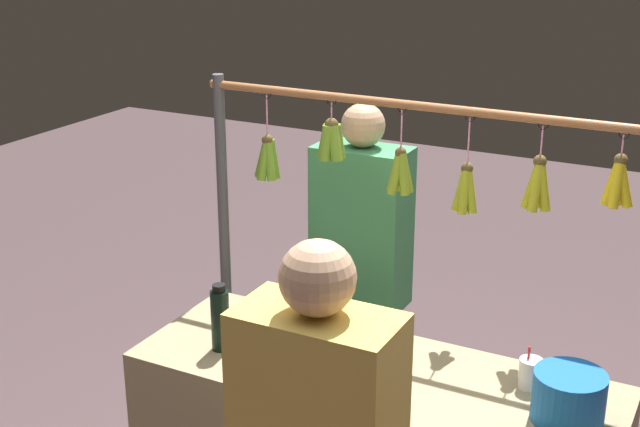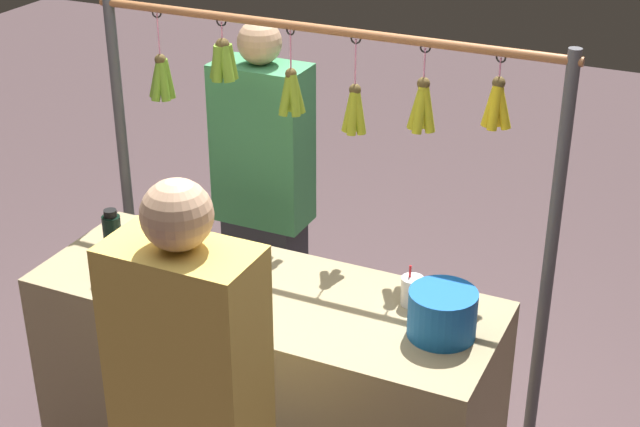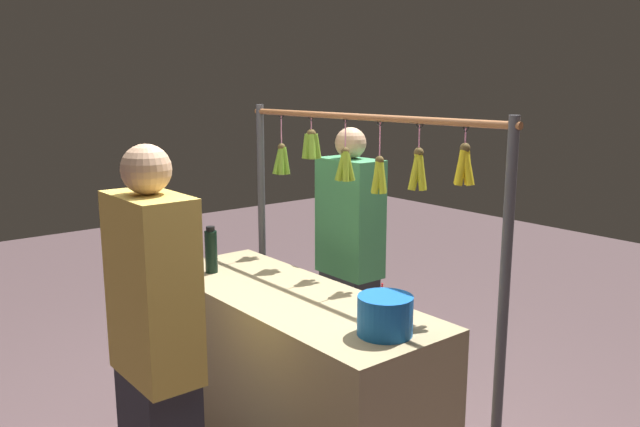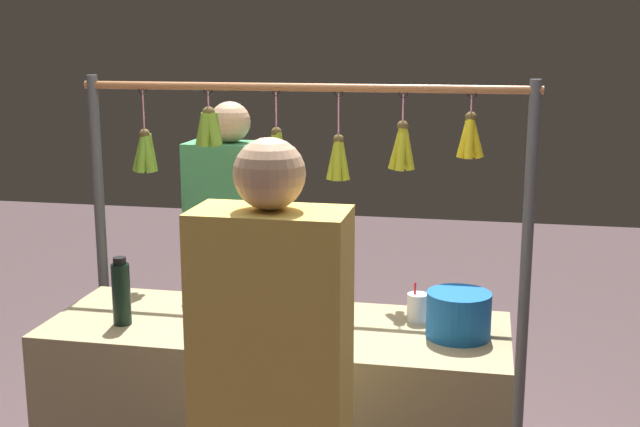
{
  "view_description": "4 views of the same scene",
  "coord_description": "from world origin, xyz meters",
  "px_view_note": "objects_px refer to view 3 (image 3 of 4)",
  "views": [
    {
      "loc": [
        -1.04,
        2.38,
        2.39
      ],
      "look_at": [
        0.2,
        0.0,
        1.44
      ],
      "focal_mm": 49.34,
      "sensor_mm": 36.0,
      "label": 1
    },
    {
      "loc": [
        -1.37,
        2.48,
        2.6
      ],
      "look_at": [
        -0.21,
        0.0,
        1.25
      ],
      "focal_mm": 53.6,
      "sensor_mm": 36.0,
      "label": 2
    },
    {
      "loc": [
        -2.32,
        1.69,
        1.87
      ],
      "look_at": [
        -0.23,
        0.0,
        1.33
      ],
      "focal_mm": 35.81,
      "sensor_mm": 36.0,
      "label": 3
    },
    {
      "loc": [
        -0.7,
        2.7,
        1.91
      ],
      "look_at": [
        -0.16,
        0.0,
        1.32
      ],
      "focal_mm": 46.28,
      "sensor_mm": 36.0,
      "label": 4
    }
  ],
  "objects_px": {
    "water_bottle": "(211,251)",
    "blue_bucket": "(386,315)",
    "vendor_person": "(349,269)",
    "customer_person": "(157,367)",
    "drink_cup": "(383,305)"
  },
  "relations": [
    {
      "from": "water_bottle",
      "to": "blue_bucket",
      "type": "relative_size",
      "value": 1.12
    },
    {
      "from": "blue_bucket",
      "to": "drink_cup",
      "type": "height_order",
      "value": "blue_bucket"
    },
    {
      "from": "water_bottle",
      "to": "drink_cup",
      "type": "bearing_deg",
      "value": -166.7
    },
    {
      "from": "water_bottle",
      "to": "customer_person",
      "type": "xyz_separation_m",
      "value": [
        -0.72,
        0.65,
        -0.2
      ]
    },
    {
      "from": "blue_bucket",
      "to": "customer_person",
      "type": "bearing_deg",
      "value": 58.95
    },
    {
      "from": "vendor_person",
      "to": "customer_person",
      "type": "xyz_separation_m",
      "value": [
        -0.57,
        1.48,
        0.02
      ]
    },
    {
      "from": "blue_bucket",
      "to": "drink_cup",
      "type": "bearing_deg",
      "value": -41.43
    },
    {
      "from": "drink_cup",
      "to": "vendor_person",
      "type": "bearing_deg",
      "value": -33.87
    },
    {
      "from": "drink_cup",
      "to": "customer_person",
      "type": "distance_m",
      "value": 0.95
    },
    {
      "from": "drink_cup",
      "to": "vendor_person",
      "type": "xyz_separation_m",
      "value": [
        0.88,
        -0.59,
        -0.15
      ]
    },
    {
      "from": "customer_person",
      "to": "drink_cup",
      "type": "bearing_deg",
      "value": -109.04
    },
    {
      "from": "water_bottle",
      "to": "blue_bucket",
      "type": "height_order",
      "value": "water_bottle"
    },
    {
      "from": "customer_person",
      "to": "blue_bucket",
      "type": "bearing_deg",
      "value": -121.05
    },
    {
      "from": "blue_bucket",
      "to": "vendor_person",
      "type": "bearing_deg",
      "value": -35.07
    },
    {
      "from": "water_bottle",
      "to": "blue_bucket",
      "type": "bearing_deg",
      "value": -174.6
    }
  ]
}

